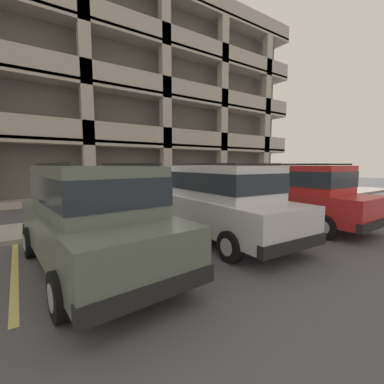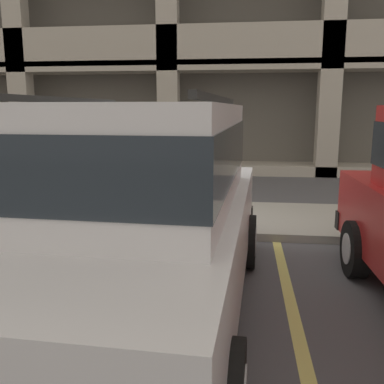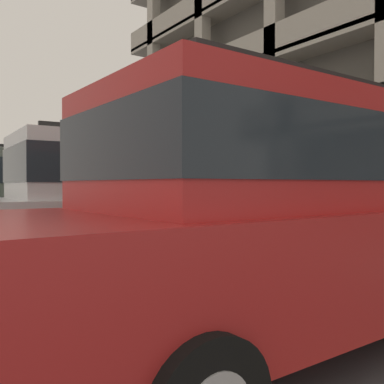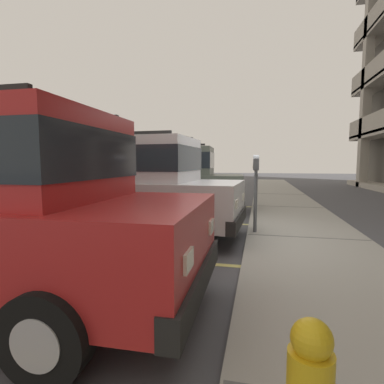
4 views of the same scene
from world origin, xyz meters
TOP-DOWN VIEW (x-y plane):
  - ground_plane at (0.00, 0.00)m, footprint 80.00×80.00m
  - sidewalk at (0.00, 1.30)m, footprint 40.00×2.20m
  - parking_stall_lines at (1.51, -1.40)m, footprint 12.20×4.80m
  - silver_suv at (0.10, -2.30)m, footprint 2.16×4.86m
  - parking_meter_near at (-0.24, 0.35)m, footprint 0.35×0.12m
  - parking_garage at (-1.25, 11.91)m, footprint 32.00×10.00m

SIDE VIEW (x-z plane):
  - ground_plane at x=0.00m, z-range -0.10..0.00m
  - parking_stall_lines at x=1.51m, z-range 0.00..0.01m
  - sidewalk at x=0.00m, z-range 0.00..0.12m
  - silver_suv at x=0.10m, z-range 0.07..2.11m
  - parking_meter_near at x=-0.24m, z-range 0.49..2.01m
  - parking_garage at x=-1.25m, z-range -0.59..12.66m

